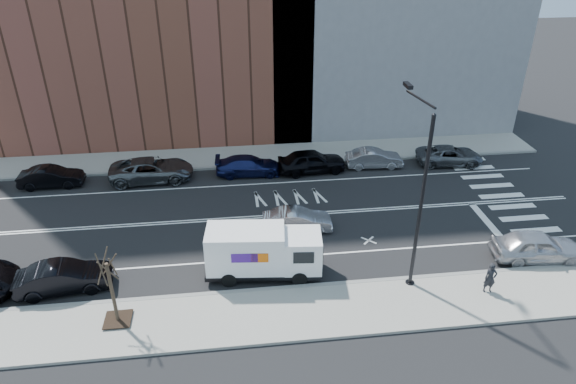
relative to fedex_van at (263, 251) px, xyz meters
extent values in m
plane|color=black|center=(0.19, 5.60, -1.40)|extent=(120.00, 120.00, 0.00)
cube|color=gray|center=(0.19, -3.20, -1.33)|extent=(44.00, 3.60, 0.15)
cube|color=gray|center=(0.19, 14.40, -1.33)|extent=(44.00, 3.60, 0.15)
cube|color=gray|center=(0.19, -1.40, -1.32)|extent=(44.00, 0.25, 0.17)
cube|color=gray|center=(0.19, 12.60, -1.32)|extent=(44.00, 0.25, 0.17)
cylinder|color=black|center=(7.19, -1.80, 3.10)|extent=(0.18, 0.18, 9.00)
cylinder|color=black|center=(7.19, -1.80, -1.30)|extent=(0.44, 0.44, 0.20)
sphere|color=black|center=(7.19, -1.80, 7.55)|extent=(0.20, 0.20, 0.20)
cylinder|color=black|center=(7.19, -0.10, 7.70)|extent=(0.11, 3.49, 0.48)
cube|color=black|center=(7.19, 1.60, 7.80)|extent=(0.25, 0.80, 0.18)
cube|color=#FFF2CC|center=(7.19, 1.60, 7.70)|extent=(0.18, 0.55, 0.03)
cube|color=black|center=(-6.81, -2.80, -1.17)|extent=(1.20, 1.20, 0.04)
cylinder|color=#382B1E|center=(-6.81, -2.80, 0.35)|extent=(0.16, 0.16, 3.20)
cylinder|color=#382B1E|center=(-6.56, -2.80, 1.75)|extent=(0.06, 0.80, 1.44)
cylinder|color=#382B1E|center=(-6.73, -2.56, 1.75)|extent=(0.81, 0.31, 1.19)
cylinder|color=#382B1E|center=(-7.01, -2.65, 1.75)|extent=(0.58, 0.76, 1.50)
cylinder|color=#382B1E|center=(-7.01, -2.95, 1.75)|extent=(0.47, 0.61, 1.37)
cylinder|color=#382B1E|center=(-6.73, -3.04, 1.75)|extent=(0.72, 0.29, 1.13)
cube|color=black|center=(-0.02, 0.00, -0.99)|extent=(5.88, 2.49, 0.28)
cube|color=white|center=(2.00, -0.20, 0.03)|extent=(2.03, 2.15, 1.84)
cube|color=black|center=(2.94, -0.29, 0.30)|extent=(0.22, 1.70, 0.88)
cube|color=black|center=(1.90, -1.20, 0.30)|extent=(1.01, 0.14, 0.65)
cube|color=black|center=(2.10, 0.80, 0.30)|extent=(1.01, 0.14, 0.65)
cube|color=black|center=(2.90, -0.29, -0.90)|extent=(0.32, 1.85, 0.32)
cube|color=white|center=(-0.84, 0.08, 0.21)|extent=(4.05, 2.40, 2.12)
cube|color=#47198C|center=(-0.94, -0.94, 0.35)|extent=(1.29, 0.15, 0.51)
cube|color=orange|center=(-0.21, -1.02, 0.35)|extent=(0.83, 0.10, 0.51)
cube|color=#47198C|center=(-0.74, 1.11, 0.35)|extent=(1.29, 0.15, 0.51)
cube|color=orange|center=(-0.01, 1.04, 0.35)|extent=(0.83, 0.10, 0.51)
cylinder|color=black|center=(1.73, -1.10, -1.02)|extent=(0.80, 0.33, 0.77)
cylinder|color=black|center=(1.91, 0.74, -1.02)|extent=(0.80, 0.33, 0.77)
cylinder|color=black|center=(-1.76, -0.75, -1.02)|extent=(0.80, 0.33, 0.77)
cylinder|color=black|center=(-1.58, 1.08, -1.02)|extent=(0.80, 0.33, 0.77)
imported|color=black|center=(-13.41, 11.32, -0.72)|extent=(4.18, 1.50, 1.37)
imported|color=#52565A|center=(-6.78, 11.41, -0.62)|extent=(5.73, 2.82, 1.56)
imported|color=#151C4C|center=(-0.09, 11.48, -0.73)|extent=(4.71, 2.08, 1.35)
imported|color=black|center=(4.36, 11.34, -0.58)|extent=(4.95, 2.31, 1.64)
imported|color=#99999D|center=(8.99, 11.57, -0.73)|extent=(4.14, 1.62, 1.34)
imported|color=#565A5F|center=(14.64, 11.42, -0.74)|extent=(4.99, 2.70, 1.33)
imported|color=#B0B0B5|center=(2.29, 3.88, -0.74)|extent=(4.10, 1.61, 1.33)
imported|color=black|center=(-9.75, -0.07, -0.67)|extent=(4.63, 2.09, 1.48)
imported|color=#B8B7BD|center=(14.56, -0.47, -0.60)|extent=(4.90, 2.39, 1.61)
imported|color=black|center=(10.72, -2.89, -0.45)|extent=(0.62, 0.44, 1.61)
camera|label=1|loc=(-1.31, -21.12, 15.05)|focal=32.00mm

